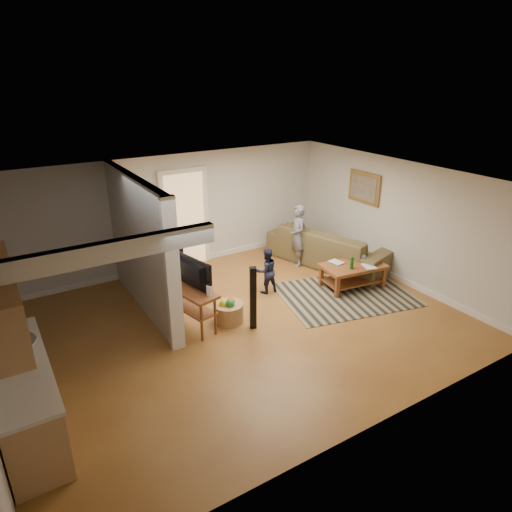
# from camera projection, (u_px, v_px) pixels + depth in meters

# --- Properties ---
(ground) EXTENTS (7.50, 7.50, 0.00)m
(ground) POSITION_uv_depth(u_px,v_px,m) (240.00, 324.00, 7.98)
(ground) COLOR brown
(ground) RESTS_ON ground
(room_shell) EXTENTS (7.54, 6.02, 2.52)m
(room_shell) POSITION_uv_depth(u_px,v_px,m) (167.00, 251.00, 7.24)
(room_shell) COLOR beige
(room_shell) RESTS_ON ground
(area_rug) EXTENTS (2.87, 2.36, 0.01)m
(area_rug) POSITION_uv_depth(u_px,v_px,m) (345.00, 294.00, 9.02)
(area_rug) COLOR black
(area_rug) RESTS_ON ground
(sofa) EXTENTS (1.87, 3.02, 0.82)m
(sofa) POSITION_uv_depth(u_px,v_px,m) (328.00, 263.00, 10.48)
(sofa) COLOR #4E3C27
(sofa) RESTS_ON ground
(coffee_table) EXTENTS (1.34, 0.89, 0.74)m
(coffee_table) POSITION_uv_depth(u_px,v_px,m) (353.00, 269.00, 9.23)
(coffee_table) COLOR brown
(coffee_table) RESTS_ON ground
(tv_console) EXTENTS (0.68, 1.21, 0.99)m
(tv_console) POSITION_uv_depth(u_px,v_px,m) (190.00, 292.00, 7.68)
(tv_console) COLOR brown
(tv_console) RESTS_ON ground
(speaker_left) EXTENTS (0.15, 0.15, 1.13)m
(speaker_left) POSITION_uv_depth(u_px,v_px,m) (253.00, 298.00, 7.67)
(speaker_left) COLOR black
(speaker_left) RESTS_ON ground
(speaker_right) EXTENTS (0.11, 0.11, 0.98)m
(speaker_right) POSITION_uv_depth(u_px,v_px,m) (180.00, 250.00, 9.93)
(speaker_right) COLOR black
(speaker_right) RESTS_ON ground
(toy_basket) EXTENTS (0.52, 0.52, 0.47)m
(toy_basket) POSITION_uv_depth(u_px,v_px,m) (229.00, 312.00, 8.01)
(toy_basket) COLOR #9C7343
(toy_basket) RESTS_ON ground
(child) EXTENTS (0.45, 0.58, 1.40)m
(child) POSITION_uv_depth(u_px,v_px,m) (296.00, 265.00, 10.41)
(child) COLOR slate
(child) RESTS_ON ground
(toddler) EXTENTS (0.48, 0.39, 0.92)m
(toddler) POSITION_uv_depth(u_px,v_px,m) (266.00, 292.00, 9.14)
(toddler) COLOR #1B1F38
(toddler) RESTS_ON ground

